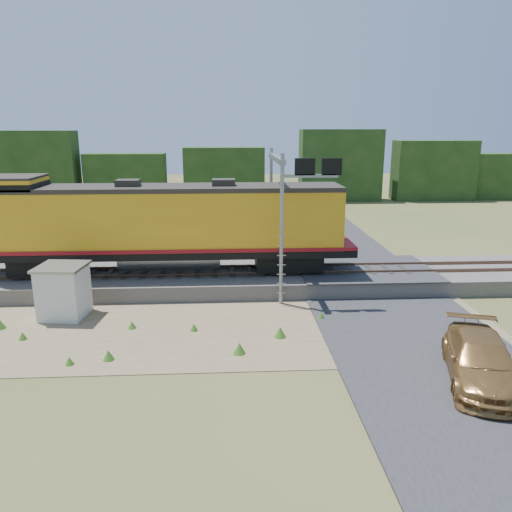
{
  "coord_description": "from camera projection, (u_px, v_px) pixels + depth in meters",
  "views": [
    {
      "loc": [
        -0.2,
        -18.9,
        8.09
      ],
      "look_at": [
        1.06,
        3.0,
        2.4
      ],
      "focal_mm": 35.0,
      "sensor_mm": 36.0,
      "label": 1
    }
  ],
  "objects": [
    {
      "name": "ground",
      "position": [
        234.0,
        332.0,
        20.31
      ],
      "size": [
        140.0,
        140.0,
        0.0
      ],
      "primitive_type": "plane",
      "color": "#475123",
      "rests_on": "ground"
    },
    {
      "name": "ballast",
      "position": [
        232.0,
        279.0,
        26.01
      ],
      "size": [
        70.0,
        5.0,
        0.8
      ],
      "primitive_type": "cube",
      "color": "slate",
      "rests_on": "ground"
    },
    {
      "name": "shed",
      "position": [
        64.0,
        291.0,
        21.64
      ],
      "size": [
        2.17,
        2.17,
        2.34
      ],
      "rotation": [
        0.0,
        0.0,
        -0.11
      ],
      "color": "silver",
      "rests_on": "ground"
    },
    {
      "name": "dirt_shoulder",
      "position": [
        186.0,
        328.0,
        20.68
      ],
      "size": [
        26.0,
        8.0,
        0.03
      ],
      "primitive_type": "cube",
      "color": "#8C7754",
      "rests_on": "ground"
    },
    {
      "name": "road",
      "position": [
        397.0,
        319.0,
        21.4
      ],
      "size": [
        7.0,
        66.0,
        0.86
      ],
      "color": "#38383A",
      "rests_on": "ground"
    },
    {
      "name": "weed_clumps",
      "position": [
        148.0,
        333.0,
        20.21
      ],
      "size": [
        15.0,
        6.2,
        0.56
      ],
      "primitive_type": null,
      "color": "#3A6C1F",
      "rests_on": "ground"
    },
    {
      "name": "signal_gantry",
      "position": [
        285.0,
        187.0,
        24.3
      ],
      "size": [
        2.77,
        6.2,
        6.98
      ],
      "color": "gray",
      "rests_on": "ground"
    },
    {
      "name": "car",
      "position": [
        481.0,
        361.0,
        16.19
      ],
      "size": [
        3.49,
        5.45,
        1.47
      ],
      "primitive_type": "imported",
      "rotation": [
        0.0,
        0.0,
        -0.31
      ],
      "color": "#A4753C",
      "rests_on": "ground"
    },
    {
      "name": "rails",
      "position": [
        232.0,
        270.0,
        25.89
      ],
      "size": [
        70.0,
        1.54,
        0.16
      ],
      "color": "brown",
      "rests_on": "ballast"
    },
    {
      "name": "tree_line_north",
      "position": [
        229.0,
        173.0,
        56.26
      ],
      "size": [
        130.0,
        3.0,
        6.5
      ],
      "color": "#173413",
      "rests_on": "ground"
    },
    {
      "name": "locomotive",
      "position": [
        163.0,
        224.0,
        25.08
      ],
      "size": [
        18.76,
        2.86,
        4.84
      ],
      "color": "black",
      "rests_on": "rails"
    }
  ]
}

